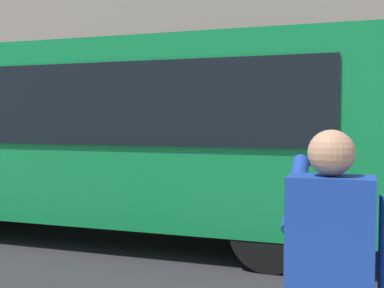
# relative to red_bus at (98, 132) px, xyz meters

# --- Properties ---
(ground_plane) EXTENTS (60.00, 60.00, 0.00)m
(ground_plane) POSITION_rel_red_bus_xyz_m (-4.35, -0.23, -1.68)
(ground_plane) COLOR #232326
(red_bus) EXTENTS (9.05, 2.54, 3.08)m
(red_bus) POSITION_rel_red_bus_xyz_m (0.00, 0.00, 0.00)
(red_bus) COLOR #0F7238
(red_bus) RESTS_ON ground_plane
(pedestrian_photographer) EXTENTS (0.53, 0.52, 1.70)m
(pedestrian_photographer) POSITION_rel_red_bus_xyz_m (-3.95, 4.76, -0.54)
(pedestrian_photographer) COLOR #2D2D33
(pedestrian_photographer) RESTS_ON sidewalk_curb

